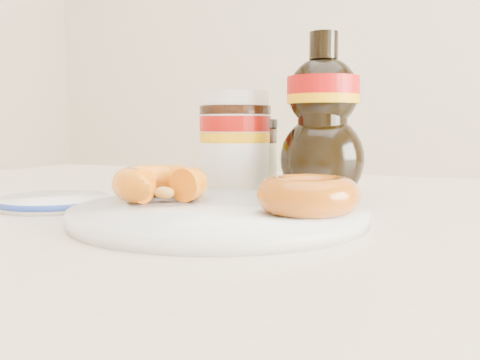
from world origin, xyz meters
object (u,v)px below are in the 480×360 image
at_px(dark_jar, 255,156).
at_px(blue_rim_saucer, 54,201).
at_px(nutella_jar, 235,138).
at_px(syrup_bottle, 323,117).
at_px(donut_whole, 308,195).
at_px(dining_table, 286,284).
at_px(plate, 219,213).
at_px(donut_bitten, 161,183).

bearing_deg(dark_jar, blue_rim_saucer, -123.55).
relative_size(nutella_jar, syrup_bottle, 0.67).
relative_size(donut_whole, nutella_jar, 0.67).
xyz_separation_m(syrup_bottle, dark_jar, (-0.11, 0.04, -0.05)).
height_order(dining_table, syrup_bottle, syrup_bottle).
bearing_deg(donut_whole, blue_rim_saucer, 178.95).
bearing_deg(plate, dark_jar, 103.68).
xyz_separation_m(plate, nutella_jar, (-0.08, 0.21, 0.07)).
bearing_deg(donut_bitten, dark_jar, 94.39).
bearing_deg(blue_rim_saucer, nutella_jar, 58.11).
bearing_deg(plate, donut_bitten, 167.05).
bearing_deg(plate, syrup_bottle, 75.74).
bearing_deg(nutella_jar, donut_whole, -52.15).
bearing_deg(syrup_bottle, dark_jar, 160.43).
xyz_separation_m(donut_whole, nutella_jar, (-0.17, 0.21, 0.04)).
distance_m(donut_whole, nutella_jar, 0.27).
bearing_deg(dining_table, dark_jar, 123.99).
xyz_separation_m(plate, donut_whole, (0.09, -0.00, 0.02)).
bearing_deg(blue_rim_saucer, dining_table, 19.57).
bearing_deg(donut_whole, syrup_bottle, 101.44).
height_order(nutella_jar, dark_jar, nutella_jar).
height_order(syrup_bottle, dark_jar, syrup_bottle).
distance_m(dining_table, nutella_jar, 0.23).
bearing_deg(donut_whole, nutella_jar, 127.85).
bearing_deg(donut_bitten, plate, -3.19).
distance_m(donut_bitten, syrup_bottle, 0.23).
bearing_deg(dining_table, nutella_jar, 133.75).
xyz_separation_m(dining_table, donut_whole, (0.05, -0.09, 0.11)).
bearing_deg(dark_jar, syrup_bottle, -19.57).
distance_m(dining_table, donut_bitten, 0.18).
xyz_separation_m(nutella_jar, syrup_bottle, (0.13, -0.02, 0.03)).
height_order(donut_bitten, donut_whole, donut_bitten).
relative_size(syrup_bottle, dark_jar, 2.05).
height_order(donut_bitten, dark_jar, dark_jar).
relative_size(donut_bitten, blue_rim_saucer, 0.81).
bearing_deg(donut_whole, donut_bitten, 173.13).
relative_size(dining_table, donut_bitten, 14.05).
distance_m(syrup_bottle, dark_jar, 0.12).
bearing_deg(donut_whole, dark_jar, 121.87).
height_order(donut_whole, nutella_jar, nutella_jar).
bearing_deg(donut_bitten, nutella_jar, 100.13).
height_order(nutella_jar, syrup_bottle, syrup_bottle).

